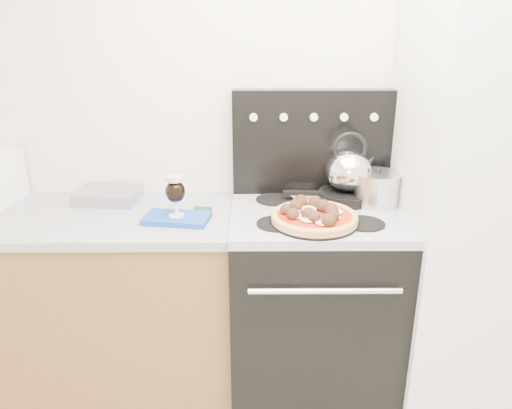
{
  "coord_description": "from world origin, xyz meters",
  "views": [
    {
      "loc": [
        -0.2,
        -0.9,
        1.72
      ],
      "look_at": [
        -0.19,
        1.05,
        1.0
      ],
      "focal_mm": 35.0,
      "sensor_mm": 36.0,
      "label": 1
    }
  ],
  "objects_px": {
    "oven_mitt": "(177,218)",
    "pizza_pan": "(314,222)",
    "tea_kettle": "(349,167)",
    "stock_pot": "(376,190)",
    "base_cabinet": "(84,304)",
    "stove_body": "(312,304)",
    "beer_glass": "(176,196)",
    "fridge": "(476,207)",
    "pizza": "(314,215)",
    "skillet": "(347,196)"
  },
  "relations": [
    {
      "from": "stove_body",
      "to": "oven_mitt",
      "type": "height_order",
      "value": "oven_mitt"
    },
    {
      "from": "stove_body",
      "to": "stock_pot",
      "type": "xyz_separation_m",
      "value": [
        0.28,
        0.08,
        0.55
      ]
    },
    {
      "from": "base_cabinet",
      "to": "pizza_pan",
      "type": "height_order",
      "value": "pizza_pan"
    },
    {
      "from": "tea_kettle",
      "to": "stove_body",
      "type": "bearing_deg",
      "value": -153.63
    },
    {
      "from": "tea_kettle",
      "to": "skillet",
      "type": "bearing_deg",
      "value": 0.0
    },
    {
      "from": "beer_glass",
      "to": "fridge",
      "type": "bearing_deg",
      "value": 1.53
    },
    {
      "from": "stove_body",
      "to": "fridge",
      "type": "xyz_separation_m",
      "value": [
        0.7,
        -0.03,
        0.51
      ]
    },
    {
      "from": "stove_body",
      "to": "stock_pot",
      "type": "height_order",
      "value": "stock_pot"
    },
    {
      "from": "stock_pot",
      "to": "pizza_pan",
      "type": "bearing_deg",
      "value": -144.01
    },
    {
      "from": "pizza",
      "to": "stock_pot",
      "type": "distance_m",
      "value": 0.38
    },
    {
      "from": "pizza_pan",
      "to": "tea_kettle",
      "type": "bearing_deg",
      "value": 56.66
    },
    {
      "from": "pizza",
      "to": "tea_kettle",
      "type": "height_order",
      "value": "tea_kettle"
    },
    {
      "from": "fridge",
      "to": "base_cabinet",
      "type": "bearing_deg",
      "value": 178.41
    },
    {
      "from": "tea_kettle",
      "to": "pizza",
      "type": "bearing_deg",
      "value": -138.32
    },
    {
      "from": "pizza",
      "to": "stock_pot",
      "type": "bearing_deg",
      "value": 35.99
    },
    {
      "from": "fridge",
      "to": "pizza_pan",
      "type": "xyz_separation_m",
      "value": [
        -0.73,
        -0.12,
        -0.02
      ]
    },
    {
      "from": "pizza_pan",
      "to": "stove_body",
      "type": "bearing_deg",
      "value": 79.33
    },
    {
      "from": "skillet",
      "to": "tea_kettle",
      "type": "distance_m",
      "value": 0.14
    },
    {
      "from": "tea_kettle",
      "to": "oven_mitt",
      "type": "bearing_deg",
      "value": 179.54
    },
    {
      "from": "oven_mitt",
      "to": "pizza",
      "type": "bearing_deg",
      "value": -8.03
    },
    {
      "from": "oven_mitt",
      "to": "stock_pot",
      "type": "distance_m",
      "value": 0.91
    },
    {
      "from": "beer_glass",
      "to": "stock_pot",
      "type": "xyz_separation_m",
      "value": [
        0.9,
        0.14,
        -0.02
      ]
    },
    {
      "from": "tea_kettle",
      "to": "stock_pot",
      "type": "height_order",
      "value": "tea_kettle"
    },
    {
      "from": "pizza",
      "to": "skillet",
      "type": "xyz_separation_m",
      "value": [
        0.19,
        0.28,
        -0.01
      ]
    },
    {
      "from": "stove_body",
      "to": "oven_mitt",
      "type": "bearing_deg",
      "value": -174.41
    },
    {
      "from": "tea_kettle",
      "to": "stock_pot",
      "type": "distance_m",
      "value": 0.16
    },
    {
      "from": "beer_glass",
      "to": "tea_kettle",
      "type": "distance_m",
      "value": 0.8
    },
    {
      "from": "pizza_pan",
      "to": "fridge",
      "type": "bearing_deg",
      "value": 9.24
    },
    {
      "from": "base_cabinet",
      "to": "stove_body",
      "type": "height_order",
      "value": "stove_body"
    },
    {
      "from": "beer_glass",
      "to": "pizza_pan",
      "type": "bearing_deg",
      "value": -8.03
    },
    {
      "from": "pizza_pan",
      "to": "skillet",
      "type": "bearing_deg",
      "value": 56.66
    },
    {
      "from": "base_cabinet",
      "to": "skillet",
      "type": "height_order",
      "value": "skillet"
    },
    {
      "from": "oven_mitt",
      "to": "beer_glass",
      "type": "relative_size",
      "value": 1.5
    },
    {
      "from": "base_cabinet",
      "to": "skillet",
      "type": "distance_m",
      "value": 1.37
    },
    {
      "from": "pizza",
      "to": "tea_kettle",
      "type": "distance_m",
      "value": 0.36
    },
    {
      "from": "fridge",
      "to": "skillet",
      "type": "height_order",
      "value": "fridge"
    },
    {
      "from": "base_cabinet",
      "to": "stock_pot",
      "type": "height_order",
      "value": "stock_pot"
    },
    {
      "from": "pizza_pan",
      "to": "oven_mitt",
      "type": "bearing_deg",
      "value": 171.97
    },
    {
      "from": "beer_glass",
      "to": "skillet",
      "type": "xyz_separation_m",
      "value": [
        0.77,
        0.2,
        -0.07
      ]
    },
    {
      "from": "pizza_pan",
      "to": "pizza",
      "type": "xyz_separation_m",
      "value": [
        0.0,
        0.0,
        0.03
      ]
    },
    {
      "from": "oven_mitt",
      "to": "pizza",
      "type": "distance_m",
      "value": 0.6
    },
    {
      "from": "stove_body",
      "to": "stock_pot",
      "type": "distance_m",
      "value": 0.63
    },
    {
      "from": "stock_pot",
      "to": "beer_glass",
      "type": "bearing_deg",
      "value": -171.05
    },
    {
      "from": "beer_glass",
      "to": "pizza",
      "type": "distance_m",
      "value": 0.6
    },
    {
      "from": "oven_mitt",
      "to": "pizza_pan",
      "type": "relative_size",
      "value": 0.77
    },
    {
      "from": "beer_glass",
      "to": "tea_kettle",
      "type": "height_order",
      "value": "tea_kettle"
    },
    {
      "from": "base_cabinet",
      "to": "stove_body",
      "type": "bearing_deg",
      "value": -1.3
    },
    {
      "from": "pizza_pan",
      "to": "pizza",
      "type": "bearing_deg",
      "value": 0.0
    },
    {
      "from": "beer_glass",
      "to": "skillet",
      "type": "relative_size",
      "value": 0.71
    },
    {
      "from": "base_cabinet",
      "to": "fridge",
      "type": "bearing_deg",
      "value": -1.59
    }
  ]
}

